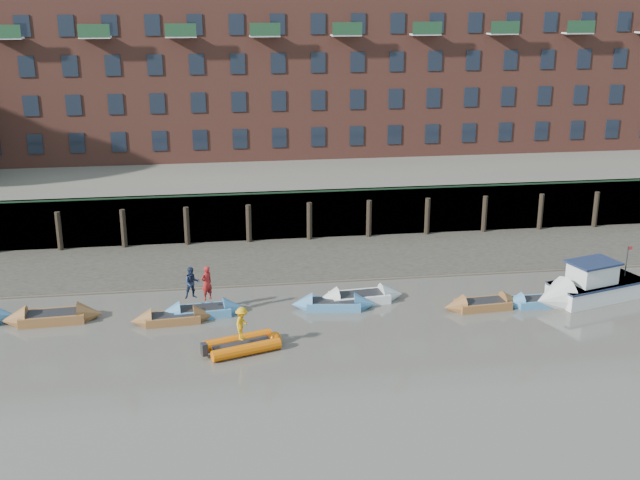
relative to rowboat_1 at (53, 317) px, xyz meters
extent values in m
plane|color=#5A554D|center=(12.57, -10.37, -0.25)|extent=(220.00, 220.00, 0.00)
cube|color=#3D382F|center=(12.57, 7.63, -0.25)|extent=(110.00, 8.00, 0.50)
cube|color=#4C4336|center=(12.57, 4.23, -0.25)|extent=(110.00, 1.60, 0.10)
cube|color=#2D2A26|center=(12.57, 12.03, 1.35)|extent=(110.00, 0.80, 3.20)
cylinder|color=black|center=(-1.43, 11.38, 1.05)|extent=(0.36, 0.36, 2.60)
cylinder|color=black|center=(2.57, 11.38, 1.05)|extent=(0.36, 0.36, 2.60)
cylinder|color=black|center=(6.57, 11.38, 1.05)|extent=(0.36, 0.36, 2.60)
cylinder|color=black|center=(10.57, 11.38, 1.05)|extent=(0.36, 0.36, 2.60)
cylinder|color=black|center=(14.57, 11.38, 1.05)|extent=(0.36, 0.36, 2.60)
cylinder|color=black|center=(18.57, 11.38, 1.05)|extent=(0.36, 0.36, 2.60)
cylinder|color=black|center=(22.57, 11.38, 1.05)|extent=(0.36, 0.36, 2.60)
cylinder|color=black|center=(26.57, 11.38, 1.05)|extent=(0.36, 0.36, 2.60)
cylinder|color=black|center=(30.57, 11.38, 1.05)|extent=(0.36, 0.36, 2.60)
cylinder|color=black|center=(34.57, 11.38, 1.05)|extent=(0.36, 0.36, 2.60)
cube|color=#264C2D|center=(12.57, 11.73, 3.00)|extent=(110.00, 0.06, 0.10)
cube|color=#5E594D|center=(12.57, 25.63, 1.35)|extent=(110.00, 28.00, 3.20)
cube|color=brown|center=(12.57, 26.63, 8.95)|extent=(80.00, 10.00, 12.00)
cube|color=black|center=(-4.43, 21.61, 4.75)|extent=(1.10, 0.12, 1.50)
cube|color=black|center=(-1.43, 21.61, 4.75)|extent=(1.10, 0.12, 1.50)
cube|color=black|center=(1.57, 21.61, 4.75)|extent=(1.10, 0.12, 1.50)
cube|color=black|center=(4.57, 21.61, 4.75)|extent=(1.10, 0.12, 1.50)
cube|color=black|center=(7.57, 21.61, 4.75)|extent=(1.10, 0.12, 1.50)
cube|color=black|center=(10.57, 21.61, 4.75)|extent=(1.10, 0.12, 1.50)
cube|color=black|center=(13.57, 21.61, 4.75)|extent=(1.10, 0.12, 1.50)
cube|color=black|center=(16.57, 21.61, 4.75)|extent=(1.10, 0.12, 1.50)
cube|color=black|center=(19.57, 21.61, 4.75)|extent=(1.10, 0.12, 1.50)
cube|color=black|center=(22.57, 21.61, 4.75)|extent=(1.10, 0.12, 1.50)
cube|color=black|center=(25.57, 21.61, 4.75)|extent=(1.10, 0.12, 1.50)
cube|color=black|center=(28.57, 21.61, 4.75)|extent=(1.10, 0.12, 1.50)
cube|color=black|center=(31.57, 21.61, 4.75)|extent=(1.10, 0.12, 1.50)
cube|color=black|center=(34.57, 21.61, 4.75)|extent=(1.10, 0.12, 1.50)
cube|color=black|center=(37.57, 21.61, 4.75)|extent=(1.10, 0.12, 1.50)
cube|color=black|center=(40.57, 21.61, 4.75)|extent=(1.10, 0.12, 1.50)
cube|color=black|center=(-4.43, 21.61, 7.55)|extent=(1.10, 0.12, 1.50)
cube|color=black|center=(-1.43, 21.61, 7.55)|extent=(1.10, 0.12, 1.50)
cube|color=black|center=(1.57, 21.61, 7.55)|extent=(1.10, 0.12, 1.50)
cube|color=black|center=(4.57, 21.61, 7.55)|extent=(1.10, 0.12, 1.50)
cube|color=black|center=(7.57, 21.61, 7.55)|extent=(1.10, 0.12, 1.50)
cube|color=black|center=(10.57, 21.61, 7.55)|extent=(1.10, 0.12, 1.50)
cube|color=black|center=(13.57, 21.61, 7.55)|extent=(1.10, 0.12, 1.50)
cube|color=black|center=(16.57, 21.61, 7.55)|extent=(1.10, 0.12, 1.50)
cube|color=black|center=(19.57, 21.61, 7.55)|extent=(1.10, 0.12, 1.50)
cube|color=black|center=(22.57, 21.61, 7.55)|extent=(1.10, 0.12, 1.50)
cube|color=black|center=(25.57, 21.61, 7.55)|extent=(1.10, 0.12, 1.50)
cube|color=black|center=(28.57, 21.61, 7.55)|extent=(1.10, 0.12, 1.50)
cube|color=black|center=(31.57, 21.61, 7.55)|extent=(1.10, 0.12, 1.50)
cube|color=black|center=(34.57, 21.61, 7.55)|extent=(1.10, 0.12, 1.50)
cube|color=black|center=(37.57, 21.61, 7.55)|extent=(1.10, 0.12, 1.50)
cube|color=black|center=(40.57, 21.61, 7.55)|extent=(1.10, 0.12, 1.50)
cube|color=black|center=(-4.43, 21.61, 10.35)|extent=(1.10, 0.12, 1.50)
cube|color=black|center=(-1.43, 21.61, 10.35)|extent=(1.10, 0.12, 1.50)
cube|color=black|center=(1.57, 21.61, 10.35)|extent=(1.10, 0.12, 1.50)
cube|color=black|center=(4.57, 21.61, 10.35)|extent=(1.10, 0.12, 1.50)
cube|color=black|center=(7.57, 21.61, 10.35)|extent=(1.10, 0.12, 1.50)
cube|color=black|center=(10.57, 21.61, 10.35)|extent=(1.10, 0.12, 1.50)
cube|color=black|center=(13.57, 21.61, 10.35)|extent=(1.10, 0.12, 1.50)
cube|color=black|center=(16.57, 21.61, 10.35)|extent=(1.10, 0.12, 1.50)
cube|color=black|center=(19.57, 21.61, 10.35)|extent=(1.10, 0.12, 1.50)
cube|color=black|center=(22.57, 21.61, 10.35)|extent=(1.10, 0.12, 1.50)
cube|color=black|center=(25.57, 21.61, 10.35)|extent=(1.10, 0.12, 1.50)
cube|color=black|center=(28.57, 21.61, 10.35)|extent=(1.10, 0.12, 1.50)
cube|color=black|center=(31.57, 21.61, 10.35)|extent=(1.10, 0.12, 1.50)
cube|color=black|center=(34.57, 21.61, 10.35)|extent=(1.10, 0.12, 1.50)
cube|color=black|center=(37.57, 21.61, 10.35)|extent=(1.10, 0.12, 1.50)
cube|color=black|center=(40.57, 21.61, 10.35)|extent=(1.10, 0.12, 1.50)
cube|color=black|center=(-4.43, 21.61, 13.15)|extent=(1.10, 0.12, 1.50)
cube|color=black|center=(-1.43, 21.61, 13.15)|extent=(1.10, 0.12, 1.50)
cube|color=black|center=(1.57, 21.61, 13.15)|extent=(1.10, 0.12, 1.50)
cube|color=black|center=(4.57, 21.61, 13.15)|extent=(1.10, 0.12, 1.50)
cube|color=black|center=(7.57, 21.61, 13.15)|extent=(1.10, 0.12, 1.50)
cube|color=black|center=(10.57, 21.61, 13.15)|extent=(1.10, 0.12, 1.50)
cube|color=black|center=(13.57, 21.61, 13.15)|extent=(1.10, 0.12, 1.50)
cube|color=black|center=(16.57, 21.61, 13.15)|extent=(1.10, 0.12, 1.50)
cube|color=black|center=(19.57, 21.61, 13.15)|extent=(1.10, 0.12, 1.50)
cube|color=black|center=(22.57, 21.61, 13.15)|extent=(1.10, 0.12, 1.50)
cube|color=black|center=(25.57, 21.61, 13.15)|extent=(1.10, 0.12, 1.50)
cube|color=black|center=(28.57, 21.61, 13.15)|extent=(1.10, 0.12, 1.50)
cube|color=black|center=(31.57, 21.61, 13.15)|extent=(1.10, 0.12, 1.50)
cube|color=black|center=(34.57, 21.61, 13.15)|extent=(1.10, 0.12, 1.50)
cube|color=black|center=(37.57, 21.61, 13.15)|extent=(1.10, 0.12, 1.50)
cube|color=black|center=(40.57, 21.61, 13.15)|extent=(1.10, 0.12, 1.50)
cone|color=teal|center=(-2.39, 0.43, -0.02)|extent=(1.28, 1.44, 1.33)
cube|color=brown|center=(0.00, 0.00, -0.01)|extent=(3.26, 1.63, 0.50)
cone|color=brown|center=(1.85, 0.11, -0.01)|extent=(1.32, 1.51, 1.44)
cone|color=brown|center=(-1.85, -0.11, -0.01)|extent=(1.32, 1.51, 1.44)
cube|color=black|center=(0.00, 0.00, 0.22)|extent=(2.71, 1.24, 0.06)
cube|color=brown|center=(6.03, -0.90, -0.04)|extent=(2.79, 1.43, 0.42)
cone|color=brown|center=(7.60, -0.77, -0.04)|extent=(1.15, 1.30, 1.22)
cone|color=brown|center=(4.46, -1.03, -0.04)|extent=(1.15, 1.30, 1.22)
cube|color=black|center=(6.03, -0.90, 0.15)|extent=(2.32, 1.09, 0.06)
cube|color=teal|center=(7.49, -0.26, -0.03)|extent=(2.99, 1.57, 0.45)
cone|color=teal|center=(9.16, -0.10, -0.03)|extent=(1.24, 1.40, 1.30)
cone|color=teal|center=(5.82, -0.42, -0.03)|extent=(1.24, 1.40, 1.30)
cube|color=black|center=(7.49, -0.26, 0.18)|extent=(2.48, 1.20, 0.06)
cube|color=teal|center=(14.35, -0.25, -0.03)|extent=(2.98, 1.64, 0.44)
cone|color=teal|center=(15.99, -0.47, -0.03)|extent=(1.26, 1.41, 1.28)
cone|color=teal|center=(12.71, -0.04, -0.03)|extent=(1.26, 1.41, 1.28)
cube|color=black|center=(14.35, -0.25, 0.17)|extent=(2.47, 1.26, 0.06)
cube|color=silver|center=(15.88, 0.42, -0.01)|extent=(3.24, 1.69, 0.49)
cone|color=silver|center=(17.69, 0.59, -0.01)|extent=(1.34, 1.52, 1.41)
cone|color=silver|center=(14.06, 0.25, -0.01)|extent=(1.34, 1.52, 1.41)
cube|color=black|center=(15.88, 0.42, 0.21)|extent=(2.69, 1.30, 0.06)
cube|color=brown|center=(22.17, -1.36, -0.03)|extent=(2.90, 1.48, 0.44)
cone|color=brown|center=(23.80, -1.23, -0.03)|extent=(1.19, 1.35, 1.27)
cone|color=brown|center=(20.53, -1.48, -0.03)|extent=(1.19, 1.35, 1.27)
cube|color=black|center=(22.17, -1.36, 0.17)|extent=(2.41, 1.13, 0.06)
cube|color=teal|center=(25.29, -1.36, -0.05)|extent=(2.63, 1.26, 0.41)
cone|color=teal|center=(26.80, -1.30, -0.05)|extent=(1.05, 1.20, 1.17)
cone|color=teal|center=(23.78, -1.41, -0.05)|extent=(1.05, 1.20, 1.17)
cube|color=black|center=(25.29, -1.36, 0.13)|extent=(2.19, 0.95, 0.06)
cylinder|color=#D75B05|center=(9.17, -4.08, 0.02)|extent=(3.31, 1.53, 0.55)
cylinder|color=#D75B05|center=(9.53, -5.18, 0.02)|extent=(3.31, 1.53, 0.55)
sphere|color=#D75B05|center=(10.92, -4.12, 0.02)|extent=(0.63, 0.63, 0.63)
cube|color=black|center=(9.35, -4.63, 0.02)|extent=(2.91, 1.74, 0.19)
cube|color=silver|center=(28.75, -0.80, 0.23)|extent=(5.69, 3.58, 0.97)
cone|color=silver|center=(25.78, -1.68, 0.23)|extent=(2.35, 2.58, 2.15)
cube|color=#19233F|center=(28.75, -0.80, 0.66)|extent=(5.71, 3.62, 0.12)
cube|color=silver|center=(28.34, -0.92, 1.25)|extent=(2.63, 2.19, 1.08)
cube|color=#19233F|center=(28.34, -0.92, 1.85)|extent=(3.00, 2.49, 0.11)
imported|color=maroon|center=(7.80, -0.24, 1.53)|extent=(0.79, 0.74, 1.81)
imported|color=#19233F|center=(7.05, 0.04, 1.46)|extent=(0.91, 0.77, 1.67)
imported|color=orange|center=(9.37, -4.69, 1.13)|extent=(0.94, 1.18, 1.59)
camera|label=1|loc=(8.22, -38.84, 16.26)|focal=45.00mm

